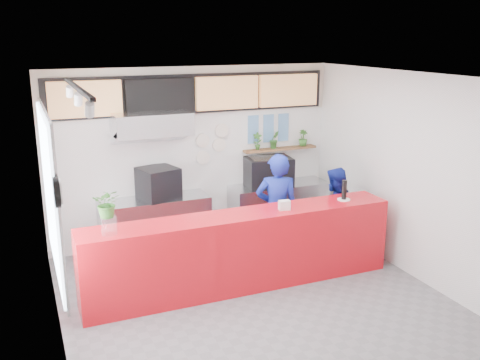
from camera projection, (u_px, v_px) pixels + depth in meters
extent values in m
plane|color=slate|center=(253.00, 298.00, 7.33)|extent=(5.00, 5.00, 0.00)
plane|color=silver|center=(255.00, 77.00, 6.54)|extent=(5.00, 5.00, 0.00)
plane|color=white|center=(194.00, 155.00, 9.16)|extent=(5.00, 0.00, 5.00)
plane|color=white|center=(51.00, 219.00, 6.00)|extent=(0.00, 5.00, 5.00)
plane|color=white|center=(408.00, 175.00, 7.87)|extent=(0.00, 5.00, 5.00)
cube|color=red|center=(242.00, 251.00, 7.54)|extent=(4.50, 0.60, 1.10)
cube|color=beige|center=(193.00, 91.00, 8.86)|extent=(5.00, 0.02, 0.80)
cube|color=#B2B5BA|center=(155.00, 225.00, 8.87)|extent=(1.80, 0.60, 0.90)
cube|color=black|center=(158.00, 183.00, 8.71)|extent=(0.70, 0.70, 0.51)
cube|color=#B2B5BA|center=(151.00, 124.00, 8.38)|extent=(1.20, 0.70, 0.35)
cube|color=#B2B5BA|center=(152.00, 136.00, 8.43)|extent=(1.20, 0.69, 0.31)
cube|color=#B2B5BA|center=(279.00, 208.00, 9.73)|extent=(1.80, 0.60, 0.90)
cube|color=black|center=(268.00, 172.00, 9.46)|extent=(0.85, 0.65, 0.51)
cube|color=#B0B3B7|center=(269.00, 159.00, 9.40)|extent=(0.70, 0.53, 0.06)
cube|color=brown|center=(280.00, 149.00, 9.67)|extent=(1.40, 0.18, 0.04)
cube|color=tan|center=(85.00, 99.00, 8.12)|extent=(1.10, 0.10, 0.55)
cube|color=black|center=(160.00, 96.00, 8.56)|extent=(1.10, 0.10, 0.55)
cube|color=tan|center=(227.00, 93.00, 8.99)|extent=(1.10, 0.10, 0.55)
cube|color=tan|center=(288.00, 90.00, 9.42)|extent=(1.10, 0.10, 0.55)
cube|color=black|center=(193.00, 94.00, 8.85)|extent=(4.80, 0.04, 0.65)
cube|color=silver|center=(50.00, 194.00, 6.23)|extent=(0.04, 2.20, 1.90)
cube|color=#B2B5BA|center=(52.00, 194.00, 6.23)|extent=(0.03, 2.30, 2.00)
cylinder|color=black|center=(57.00, 192.00, 5.07)|extent=(0.05, 0.30, 0.30)
cylinder|color=white|center=(60.00, 192.00, 5.08)|extent=(0.02, 0.26, 0.26)
cube|color=black|center=(78.00, 88.00, 5.77)|extent=(0.05, 2.40, 0.04)
cylinder|color=silver|center=(203.00, 140.00, 9.12)|extent=(0.24, 0.03, 0.24)
cylinder|color=silver|center=(219.00, 145.00, 9.26)|extent=(0.24, 0.03, 0.24)
cylinder|color=silver|center=(203.00, 158.00, 9.20)|extent=(0.24, 0.03, 0.24)
cylinder|color=silver|center=(222.00, 130.00, 9.21)|extent=(0.24, 0.03, 0.24)
cube|color=#598CBF|center=(253.00, 122.00, 9.42)|extent=(0.20, 0.02, 0.25)
cube|color=#598CBF|center=(269.00, 121.00, 9.53)|extent=(0.20, 0.02, 0.25)
cube|color=#598CBF|center=(284.00, 120.00, 9.64)|extent=(0.20, 0.02, 0.25)
cube|color=#598CBF|center=(253.00, 136.00, 9.49)|extent=(0.20, 0.02, 0.25)
cube|color=#598CBF|center=(268.00, 135.00, 9.60)|extent=(0.20, 0.02, 0.25)
cube|color=#598CBF|center=(283.00, 134.00, 9.71)|extent=(0.20, 0.02, 0.25)
imported|color=navy|center=(277.00, 211.00, 8.18)|extent=(0.77, 0.65, 1.79)
imported|color=navy|center=(334.00, 212.00, 8.64)|extent=(0.90, 0.87, 1.45)
imported|color=#2F6423|center=(257.00, 141.00, 9.45)|extent=(0.19, 0.17, 0.31)
imported|color=#2F6423|center=(274.00, 139.00, 9.57)|extent=(0.19, 0.16, 0.32)
imported|color=#2F6423|center=(303.00, 138.00, 9.80)|extent=(0.17, 0.15, 0.29)
cylinder|color=silver|center=(109.00, 225.00, 6.61)|extent=(0.24, 0.24, 0.24)
imported|color=#2F6423|center=(107.00, 203.00, 6.53)|extent=(0.40, 0.37, 0.37)
cube|color=white|center=(284.00, 205.00, 7.55)|extent=(0.17, 0.12, 0.14)
cylinder|color=white|center=(344.00, 200.00, 8.01)|extent=(0.19, 0.19, 0.01)
cylinder|color=black|center=(344.00, 190.00, 7.97)|extent=(0.08, 0.08, 0.29)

